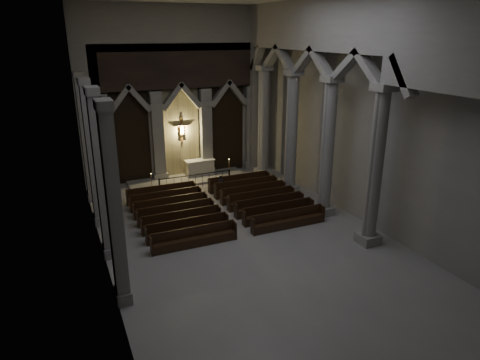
{
  "coord_description": "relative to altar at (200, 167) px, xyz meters",
  "views": [
    {
      "loc": [
        -8.37,
        -17.82,
        10.2
      ],
      "look_at": [
        0.79,
        3.0,
        2.31
      ],
      "focal_mm": 32.0,
      "sensor_mm": 36.0,
      "label": 1
    }
  ],
  "objects": [
    {
      "name": "room",
      "position": [
        -1.13,
        -11.21,
        6.9
      ],
      "size": [
        24.0,
        24.1,
        12.0
      ],
      "color": "gray",
      "rests_on": "ground"
    },
    {
      "name": "sanctuary_wall",
      "position": [
        -1.13,
        0.33,
        5.91
      ],
      "size": [
        14.0,
        0.77,
        12.0
      ],
      "color": "gray",
      "rests_on": "ground"
    },
    {
      "name": "right_arcade",
      "position": [
        4.37,
        -9.88,
        7.12
      ],
      "size": [
        1.0,
        24.0,
        12.0
      ],
      "color": "gray",
      "rests_on": "ground"
    },
    {
      "name": "left_pilasters",
      "position": [
        -7.88,
        -7.71,
        3.2
      ],
      "size": [
        0.6,
        13.0,
        8.03
      ],
      "color": "gray",
      "rests_on": "ground"
    },
    {
      "name": "sanctuary_step",
      "position": [
        -1.13,
        -0.61,
        -0.63
      ],
      "size": [
        8.5,
        2.6,
        0.15
      ],
      "primitive_type": "cube",
      "color": "gray",
      "rests_on": "ground"
    },
    {
      "name": "altar",
      "position": [
        0.0,
        0.0,
        0.0
      ],
      "size": [
        2.18,
        0.87,
        1.1
      ],
      "color": "beige",
      "rests_on": "sanctuary_step"
    },
    {
      "name": "altar_rail",
      "position": [
        -1.13,
        -2.37,
        -0.04
      ],
      "size": [
        5.12,
        0.09,
        1.01
      ],
      "color": "black",
      "rests_on": "ground"
    },
    {
      "name": "candle_stand_left",
      "position": [
        -4.14,
        -2.35,
        -0.31
      ],
      "size": [
        0.25,
        0.25,
        1.47
      ],
      "color": "#A77833",
      "rests_on": "ground"
    },
    {
      "name": "candle_stand_right",
      "position": [
        1.7,
        -1.59,
        -0.29
      ],
      "size": [
        0.26,
        0.26,
        1.54
      ],
      "color": "#A77833",
      "rests_on": "ground"
    },
    {
      "name": "pews",
      "position": [
        -1.13,
        -7.09,
        -0.38
      ],
      "size": [
        9.83,
        7.22,
        0.99
      ],
      "color": "black",
      "rests_on": "ground"
    },
    {
      "name": "worshipper",
      "position": [
        0.02,
        -4.32,
        -0.04
      ],
      "size": [
        0.5,
        0.34,
        1.33
      ],
      "primitive_type": "imported",
      "rotation": [
        0.0,
        0.0,
        0.05
      ],
      "color": "black",
      "rests_on": "ground"
    }
  ]
}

